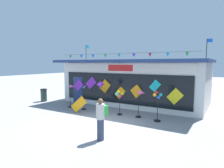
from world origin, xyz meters
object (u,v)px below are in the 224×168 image
(kite_shop_building, at_px, (136,81))
(wind_spinner_right, at_px, (141,98))
(wind_spinner_center_right, at_px, (120,97))
(person_near_camera, at_px, (101,118))
(wind_spinner_center_left, at_px, (101,89))
(wind_spinner_far_right, at_px, (157,100))
(trash_bin, at_px, (44,95))
(wind_spinner_left, at_px, (83,95))
(display_kite_on_ground, at_px, (79,104))
(wind_spinner_far_left, at_px, (72,92))

(kite_shop_building, bearing_deg, wind_spinner_right, -62.01)
(wind_spinner_center_right, relative_size, person_near_camera, 0.89)
(wind_spinner_center_left, relative_size, wind_spinner_far_right, 1.15)
(trash_bin, bearing_deg, wind_spinner_center_right, -4.45)
(wind_spinner_center_right, bearing_deg, wind_spinner_left, -178.64)
(wind_spinner_left, bearing_deg, wind_spinner_center_right, 1.36)
(wind_spinner_center_left, height_order, display_kite_on_ground, wind_spinner_center_left)
(wind_spinner_left, height_order, trash_bin, wind_spinner_left)
(kite_shop_building, distance_m, display_kite_on_ground, 5.24)
(wind_spinner_center_left, bearing_deg, trash_bin, 176.33)
(wind_spinner_center_right, bearing_deg, display_kite_on_ground, -160.91)
(wind_spinner_far_left, relative_size, display_kite_on_ground, 1.62)
(wind_spinner_center_left, bearing_deg, display_kite_on_ground, -132.27)
(wind_spinner_right, distance_m, wind_spinner_far_right, 1.06)
(person_near_camera, distance_m, display_kite_on_ground, 4.61)
(wind_spinner_right, bearing_deg, wind_spinner_far_left, -178.78)
(wind_spinner_center_left, distance_m, display_kite_on_ground, 1.66)
(wind_spinner_center_left, bearing_deg, person_near_camera, -55.69)
(wind_spinner_left, relative_size, person_near_camera, 1.03)
(person_near_camera, height_order, display_kite_on_ground, person_near_camera)
(wind_spinner_left, distance_m, wind_spinner_center_left, 1.30)
(wind_spinner_far_right, height_order, trash_bin, wind_spinner_far_right)
(person_near_camera, xyz_separation_m, display_kite_on_ground, (-3.59, 2.88, -0.36))
(wind_spinner_center_left, xyz_separation_m, wind_spinner_far_right, (3.79, -0.33, -0.33))
(wind_spinner_far_right, height_order, person_near_camera, person_near_camera)
(wind_spinner_far_left, relative_size, trash_bin, 1.57)
(wind_spinner_far_right, xyz_separation_m, person_near_camera, (-1.13, -3.57, -0.23))
(display_kite_on_ground, bearing_deg, wind_spinner_center_right, 19.09)
(wind_spinner_far_left, bearing_deg, wind_spinner_far_right, -1.31)
(wind_spinner_right, relative_size, person_near_camera, 0.92)
(person_near_camera, bearing_deg, wind_spinner_far_left, 172.75)
(wind_spinner_far_left, bearing_deg, wind_spinner_left, -3.57)
(display_kite_on_ground, bearing_deg, wind_spinner_far_right, 8.39)
(kite_shop_building, bearing_deg, wind_spinner_left, -114.76)
(kite_shop_building, distance_m, wind_spinner_left, 4.54)
(wind_spinner_center_right, relative_size, wind_spinner_far_right, 0.90)
(wind_spinner_far_left, height_order, wind_spinner_far_right, wind_spinner_far_right)
(kite_shop_building, height_order, wind_spinner_left, kite_shop_building)
(trash_bin, xyz_separation_m, display_kite_on_ground, (4.83, -1.39, 0.02))
(wind_spinner_center_left, height_order, person_near_camera, wind_spinner_center_left)
(wind_spinner_center_right, bearing_deg, trash_bin, 175.55)
(wind_spinner_center_right, bearing_deg, wind_spinner_center_left, 172.55)
(wind_spinner_far_left, bearing_deg, wind_spinner_center_right, -0.07)
(wind_spinner_center_left, distance_m, trash_bin, 5.84)
(trash_bin, bearing_deg, wind_spinner_left, -7.79)
(display_kite_on_ground, bearing_deg, wind_spinner_right, 14.30)
(person_near_camera, bearing_deg, wind_spinner_far_right, 102.09)
(wind_spinner_center_right, height_order, display_kite_on_ground, wind_spinner_center_right)
(kite_shop_building, distance_m, wind_spinner_center_right, 4.14)
(wind_spinner_far_left, xyz_separation_m, person_near_camera, (4.94, -3.71, -0.18))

